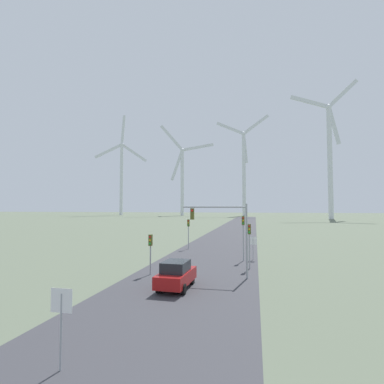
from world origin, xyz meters
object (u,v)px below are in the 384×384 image
(stop_sign_near, at_px, (61,313))
(car_approaching, at_px, (176,275))
(traffic_light_post_mid_right, at_px, (243,228))
(wind_turbine_center, at_px, (244,166))
(traffic_light_post_near_left, at_px, (150,245))
(traffic_light_post_mid_left, at_px, (188,227))
(traffic_light_mast_overhead, at_px, (223,224))
(wind_turbine_left, at_px, (182,174))
(stop_sign_far, at_px, (253,244))
(wind_turbine_right, at_px, (330,151))
(traffic_light_post_near_right, at_px, (249,236))
(wind_turbine_far_left, at_px, (122,171))

(stop_sign_near, relative_size, car_approaching, 0.65)
(traffic_light_post_mid_right, bearing_deg, wind_turbine_center, 91.98)
(traffic_light_post_near_left, height_order, traffic_light_post_mid_left, traffic_light_post_mid_left)
(traffic_light_post_mid_left, xyz_separation_m, traffic_light_post_mid_right, (7.30, -7.06, 0.47))
(stop_sign_near, height_order, wind_turbine_center, wind_turbine_center)
(stop_sign_near, relative_size, wind_turbine_center, 0.04)
(traffic_light_mast_overhead, height_order, wind_turbine_center, wind_turbine_center)
(traffic_light_post_mid_right, distance_m, wind_turbine_left, 165.35)
(car_approaching, bearing_deg, traffic_light_post_mid_left, 100.11)
(car_approaching, bearing_deg, wind_turbine_center, 90.48)
(traffic_light_post_mid_left, height_order, wind_turbine_left, wind_turbine_left)
(traffic_light_post_near_left, bearing_deg, traffic_light_post_mid_left, 90.75)
(traffic_light_post_near_left, distance_m, car_approaching, 4.90)
(traffic_light_post_near_left, relative_size, car_approaching, 0.77)
(stop_sign_far, distance_m, traffic_light_post_near_left, 11.82)
(stop_sign_near, relative_size, traffic_light_mast_overhead, 0.48)
(wind_turbine_center, bearing_deg, stop_sign_near, -89.91)
(traffic_light_post_near_left, distance_m, traffic_light_post_mid_left, 14.92)
(traffic_light_post_near_left, xyz_separation_m, wind_turbine_right, (42.26, 123.91, 28.96))
(traffic_light_post_near_right, relative_size, wind_turbine_far_left, 0.06)
(traffic_light_post_near_right, height_order, wind_turbine_right, wind_turbine_right)
(traffic_light_post_near_left, height_order, wind_turbine_center, wind_turbine_center)
(stop_sign_far, bearing_deg, traffic_light_post_mid_left, 142.70)
(traffic_light_post_near_right, height_order, wind_turbine_center, wind_turbine_center)
(wind_turbine_right, bearing_deg, wind_turbine_left, 152.78)
(traffic_light_post_mid_right, bearing_deg, wind_turbine_right, 73.15)
(traffic_light_post_near_right, height_order, wind_turbine_left, wind_turbine_left)
(stop_sign_far, bearing_deg, wind_turbine_left, 106.38)
(stop_sign_near, height_order, traffic_light_post_near_right, traffic_light_post_near_right)
(wind_turbine_far_left, bearing_deg, traffic_light_post_mid_left, -61.92)
(wind_turbine_left, xyz_separation_m, wind_turbine_center, (39.64, -0.09, 4.24))
(stop_sign_far, distance_m, traffic_light_post_mid_left, 10.43)
(stop_sign_far, relative_size, traffic_light_post_near_right, 0.60)
(stop_sign_near, bearing_deg, traffic_light_post_mid_right, 76.73)
(traffic_light_post_near_right, distance_m, traffic_light_mast_overhead, 4.37)
(stop_sign_near, relative_size, traffic_light_post_near_left, 0.84)
(traffic_light_post_mid_left, distance_m, wind_turbine_left, 156.81)
(stop_sign_far, height_order, wind_turbine_center, wind_turbine_center)
(wind_turbine_right, bearing_deg, car_approaching, -107.09)
(traffic_light_post_mid_right, bearing_deg, stop_sign_near, -103.27)
(traffic_light_mast_overhead, relative_size, wind_turbine_far_left, 0.08)
(traffic_light_post_mid_right, relative_size, traffic_light_mast_overhead, 0.79)
(stop_sign_near, relative_size, wind_turbine_right, 0.04)
(stop_sign_far, distance_m, wind_turbine_right, 123.86)
(traffic_light_post_near_right, xyz_separation_m, car_approaching, (-4.69, -7.50, -1.97))
(stop_sign_near, bearing_deg, stop_sign_far, 74.90)
(stop_sign_near, bearing_deg, wind_turbine_center, 90.09)
(traffic_light_post_near_left, bearing_deg, wind_turbine_far_left, 115.99)
(traffic_light_post_mid_right, bearing_deg, traffic_light_post_near_left, -132.13)
(traffic_light_post_mid_left, height_order, car_approaching, traffic_light_post_mid_left)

